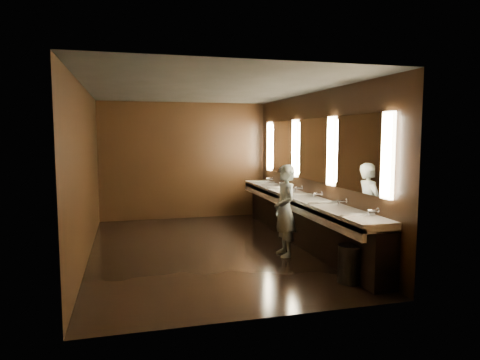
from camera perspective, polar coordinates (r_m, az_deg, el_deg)
floor at (r=7.71m, az=-4.34°, el=-9.17°), size 6.00×6.00×0.00m
ceiling at (r=7.49m, az=-4.51°, el=11.99°), size 4.00×6.00×0.02m
wall_back at (r=10.43m, az=-7.43°, el=2.56°), size 4.00×0.02×2.80m
wall_front at (r=4.57m, az=2.45°, el=-1.76°), size 4.00×0.02×2.80m
wall_left at (r=7.38m, az=-19.88°, el=0.85°), size 0.02×6.00×2.80m
wall_right at (r=8.08m, az=9.68°, el=1.54°), size 0.02×6.00×2.80m
sink_counter at (r=8.11m, az=8.23°, el=-4.87°), size 0.55×5.40×1.01m
mirror_band at (r=8.05m, az=9.59°, el=4.02°), size 0.06×5.03×1.15m
person at (r=7.18m, az=6.00°, el=-4.07°), size 0.37×0.56×1.53m
trash_bin at (r=6.16m, az=14.46°, el=-10.78°), size 0.39×0.39×0.52m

